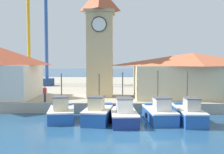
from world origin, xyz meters
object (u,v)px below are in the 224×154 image
object	(u,v)px
fishing_boat_far_left	(61,112)
fishing_boat_left_outer	(98,113)
fishing_boat_mid_left	(159,113)
warehouse_right	(192,75)
fishing_boat_left_inner	(123,114)
port_crane_near	(46,41)
clock_tower	(100,39)
fishing_boat_center	(189,114)
port_crane_far	(30,38)
dock_worker_near_tower	(45,94)

from	to	relation	value
fishing_boat_far_left	fishing_boat_left_outer	size ratio (longest dim) A/B	0.97
fishing_boat_far_left	fishing_boat_mid_left	size ratio (longest dim) A/B	0.91
fishing_boat_left_outer	fishing_boat_far_left	bearing A→B (deg)	171.13
warehouse_right	fishing_boat_far_left	bearing A→B (deg)	-151.79
fishing_boat_left_inner	port_crane_near	bearing A→B (deg)	120.08
fishing_boat_left_inner	clock_tower	size ratio (longest dim) A/B	0.38
fishing_boat_left_inner	clock_tower	world-z (taller)	clock_tower
clock_tower	fishing_boat_center	bearing A→B (deg)	-46.85
clock_tower	port_crane_far	bearing A→B (deg)	130.05
fishing_boat_left_outer	fishing_boat_left_inner	distance (m)	2.16
fishing_boat_mid_left	dock_worker_near_tower	xyz separation A→B (m)	(-10.96, 3.75, 1.16)
fishing_boat_center	fishing_boat_far_left	bearing A→B (deg)	177.69
fishing_boat_left_outer	warehouse_right	world-z (taller)	warehouse_right
fishing_boat_center	port_crane_near	xyz separation A→B (m)	(-17.91, 21.12, 7.68)
fishing_boat_left_outer	dock_worker_near_tower	size ratio (longest dim) A/B	2.82
clock_tower	warehouse_right	world-z (taller)	clock_tower
fishing_boat_mid_left	warehouse_right	xyz separation A→B (m)	(4.74, 7.18, 2.89)
fishing_boat_left_inner	port_crane_far	bearing A→B (deg)	122.95
fishing_boat_far_left	fishing_boat_left_outer	xyz separation A→B (m)	(3.22, -0.50, 0.06)
clock_tower	warehouse_right	xyz separation A→B (m)	(10.42, -1.11, -4.14)
fishing_boat_left_inner	port_crane_far	xyz separation A→B (m)	(-16.56, 25.54, 8.52)
warehouse_right	port_crane_near	xyz separation A→B (m)	(-20.23, 13.59, 4.83)
fishing_boat_left_outer	port_crane_near	world-z (taller)	port_crane_near
fishing_boat_center	clock_tower	distance (m)	13.76
fishing_boat_mid_left	fishing_boat_center	xyz separation A→B (m)	(2.42, -0.35, 0.03)
fishing_boat_left_outer	fishing_boat_mid_left	distance (m)	5.28
fishing_boat_center	port_crane_far	bearing A→B (deg)	131.15
warehouse_right	port_crane_far	size ratio (longest dim) A/B	0.63
port_crane_near	fishing_boat_far_left	bearing A→B (deg)	-71.26
fishing_boat_center	clock_tower	size ratio (longest dim) A/B	0.35
fishing_boat_left_outer	port_crane_far	xyz separation A→B (m)	(-14.40, 25.33, 8.47)
fishing_boat_center	port_crane_far	size ratio (longest dim) A/B	0.24
fishing_boat_left_outer	fishing_boat_center	world-z (taller)	fishing_boat_center
port_crane_far	dock_worker_near_tower	xyz separation A→B (m)	(8.71, -21.17, -7.36)
fishing_boat_far_left	clock_tower	xyz separation A→B (m)	(2.80, 8.20, 7.03)
fishing_boat_center	port_crane_near	distance (m)	28.74
fishing_boat_mid_left	clock_tower	distance (m)	12.27
warehouse_right	port_crane_near	size ratio (longest dim) A/B	0.70
fishing_boat_far_left	dock_worker_near_tower	world-z (taller)	fishing_boat_far_left
fishing_boat_left_outer	fishing_boat_mid_left	size ratio (longest dim) A/B	0.94
clock_tower	dock_worker_near_tower	bearing A→B (deg)	-139.25
fishing_boat_mid_left	dock_worker_near_tower	size ratio (longest dim) A/B	3.00
fishing_boat_left_inner	fishing_boat_far_left	bearing A→B (deg)	172.49
fishing_boat_mid_left	warehouse_right	distance (m)	9.08
warehouse_right	port_crane_near	distance (m)	24.85
port_crane_far	fishing_boat_mid_left	bearing A→B (deg)	-51.72
port_crane_near	fishing_boat_left_inner	bearing A→B (deg)	-59.92
fishing_boat_mid_left	port_crane_far	xyz separation A→B (m)	(-19.67, 24.92, 8.52)
fishing_boat_center	port_crane_near	world-z (taller)	port_crane_near
fishing_boat_left_outer	port_crane_near	size ratio (longest dim) A/B	0.24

